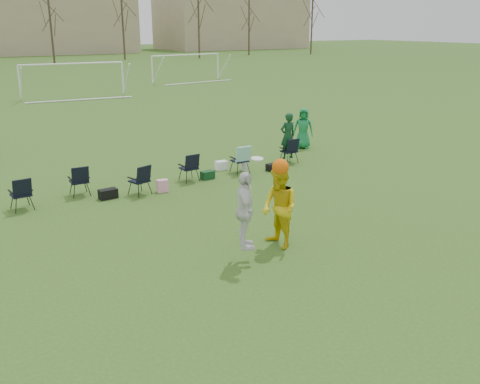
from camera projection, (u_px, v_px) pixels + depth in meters
ground at (296, 284)px, 11.00m from camera, size 260.00×260.00×0.00m
fielder_green_far at (303, 128)px, 22.81m from camera, size 1.00×0.97×1.73m
center_contest at (268, 208)px, 12.25m from camera, size 1.98×1.40×2.42m
sideline_setup at (194, 164)px, 18.24m from camera, size 10.49×1.82×1.91m
goal_mid at (72, 70)px, 38.47m from camera, size 7.40×0.63×2.46m
goal_right at (186, 60)px, 49.31m from camera, size 7.35×1.14×2.46m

